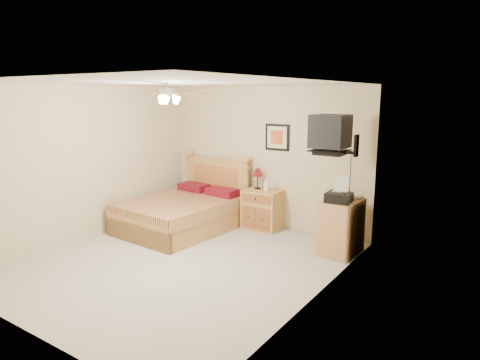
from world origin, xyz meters
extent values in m
plane|color=#ABA69A|center=(0.00, 0.00, 0.00)|extent=(4.50, 4.50, 0.00)
cube|color=white|center=(0.00, 0.00, 2.50)|extent=(4.00, 4.50, 0.04)
cube|color=beige|center=(0.00, 2.25, 1.25)|extent=(4.00, 0.04, 2.50)
cube|color=beige|center=(0.00, -2.25, 1.25)|extent=(4.00, 0.04, 2.50)
cube|color=beige|center=(-2.00, 0.00, 1.25)|extent=(0.04, 4.50, 2.50)
cube|color=beige|center=(2.00, 0.00, 1.25)|extent=(0.04, 4.50, 2.50)
cube|color=#C57F4A|center=(0.12, 2.00, 0.35)|extent=(0.66, 0.51, 0.70)
imported|color=silver|center=(0.23, 1.96, 0.83)|extent=(0.11, 0.11, 0.26)
cube|color=black|center=(0.27, 2.23, 1.62)|extent=(0.46, 0.04, 0.46)
cube|color=#AD7848|center=(1.73, 1.61, 0.41)|extent=(0.50, 0.71, 0.82)
imported|color=#BEB395|center=(1.74, 1.84, 0.83)|extent=(0.24, 0.29, 0.02)
imported|color=tan|center=(1.76, 1.84, 0.85)|extent=(0.20, 0.26, 0.02)
camera|label=1|loc=(3.89, -4.31, 2.34)|focal=32.00mm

